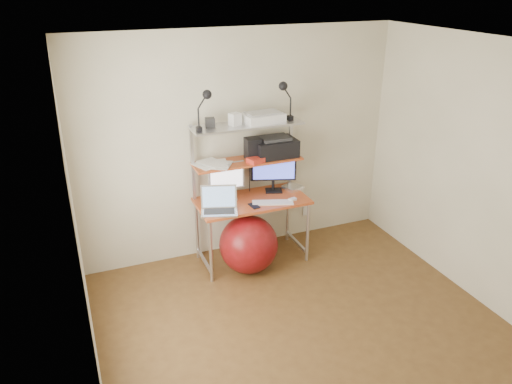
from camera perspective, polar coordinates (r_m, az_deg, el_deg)
room at (r=3.99m, az=7.11°, el=-2.21°), size 3.60×3.60×3.60m
computer_desk at (r=5.36m, az=-0.72°, el=1.47°), size 1.20×0.60×1.57m
wall_outlet at (r=6.18m, az=5.72°, el=-2.13°), size 0.08×0.01×0.12m
monitor_silver at (r=5.33m, az=-3.40°, el=1.53°), size 0.40×0.14×0.44m
monitor_black at (r=5.52m, az=1.99°, el=2.59°), size 0.49×0.21×0.51m
laptop at (r=5.14m, az=-4.24°, el=-1.58°), size 0.44×0.39×0.32m
keyboard at (r=5.31m, az=1.93°, el=-1.20°), size 0.45×0.26×0.01m
mouse at (r=5.38m, az=4.22°, el=-0.85°), size 0.09×0.07×0.02m
mac_mini at (r=5.67m, az=4.21°, el=0.54°), size 0.23×0.23×0.04m
phone at (r=5.24m, az=-0.23°, el=-1.58°), size 0.09×0.15×0.01m
printer at (r=5.44m, az=2.16°, el=5.17°), size 0.46×0.32×0.22m
nas_cube at (r=5.35m, az=-0.37°, el=4.99°), size 0.16×0.16×0.23m
red_box at (r=5.27m, az=0.10°, el=3.70°), size 0.23×0.19×0.06m
scanner at (r=5.27m, az=0.81°, el=8.54°), size 0.44×0.30×0.11m
box_white at (r=5.16m, az=-2.42°, el=8.32°), size 0.13×0.12×0.13m
box_grey at (r=5.12m, az=-5.28°, el=7.90°), size 0.11×0.11×0.09m
clip_lamp_left at (r=4.91m, az=-5.81°, el=10.26°), size 0.16×0.09×0.41m
clip_lamp_right at (r=5.25m, az=3.29°, el=11.30°), size 0.17×0.09×0.42m
exercise_ball at (r=5.38m, az=-0.85°, el=-6.00°), size 0.63×0.63×0.63m
paper_stack at (r=5.22m, az=-4.86°, el=3.23°), size 0.45×0.43×0.02m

